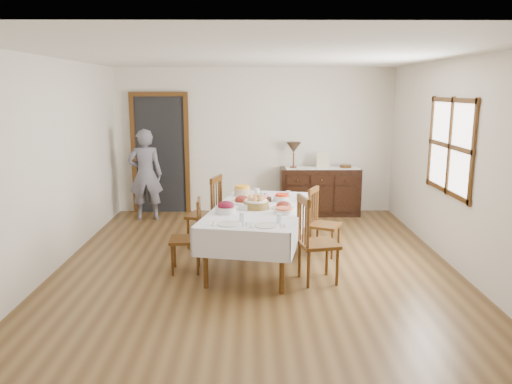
{
  "coord_description": "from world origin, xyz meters",
  "views": [
    {
      "loc": [
        -0.05,
        -6.02,
        2.2
      ],
      "look_at": [
        0.0,
        0.1,
        0.95
      ],
      "focal_mm": 35.0,
      "sensor_mm": 36.0,
      "label": 1
    }
  ],
  "objects_px": {
    "chair_left_far": "(207,211)",
    "chair_right_far": "(322,221)",
    "person": "(145,172)",
    "table_lamp": "(294,148)",
    "chair_left_near": "(189,235)",
    "chair_right_near": "(314,239)",
    "dining_table": "(259,214)",
    "sideboard": "(320,191)"
  },
  "relations": [
    {
      "from": "chair_left_far",
      "to": "table_lamp",
      "type": "height_order",
      "value": "table_lamp"
    },
    {
      "from": "chair_left_near",
      "to": "person",
      "type": "relative_size",
      "value": 0.54
    },
    {
      "from": "person",
      "to": "chair_right_far",
      "type": "bearing_deg",
      "value": 135.74
    },
    {
      "from": "chair_left_far",
      "to": "sideboard",
      "type": "xyz_separation_m",
      "value": [
        1.85,
        1.89,
        -0.1
      ]
    },
    {
      "from": "chair_left_far",
      "to": "chair_right_near",
      "type": "relative_size",
      "value": 1.01
    },
    {
      "from": "person",
      "to": "sideboard",
      "type": "bearing_deg",
      "value": 176.01
    },
    {
      "from": "table_lamp",
      "to": "dining_table",
      "type": "bearing_deg",
      "value": -104.11
    },
    {
      "from": "chair_right_near",
      "to": "sideboard",
      "type": "relative_size",
      "value": 0.73
    },
    {
      "from": "table_lamp",
      "to": "chair_right_far",
      "type": "bearing_deg",
      "value": -84.66
    },
    {
      "from": "dining_table",
      "to": "table_lamp",
      "type": "bearing_deg",
      "value": 87.38
    },
    {
      "from": "chair_right_near",
      "to": "chair_right_far",
      "type": "relative_size",
      "value": 1.12
    },
    {
      "from": "chair_right_near",
      "to": "sideboard",
      "type": "distance_m",
      "value": 3.26
    },
    {
      "from": "dining_table",
      "to": "chair_right_far",
      "type": "height_order",
      "value": "chair_right_far"
    },
    {
      "from": "person",
      "to": "table_lamp",
      "type": "bearing_deg",
      "value": 177.2
    },
    {
      "from": "chair_left_near",
      "to": "sideboard",
      "type": "bearing_deg",
      "value": 141.85
    },
    {
      "from": "chair_right_far",
      "to": "chair_left_near",
      "type": "bearing_deg",
      "value": 136.9
    },
    {
      "from": "chair_right_near",
      "to": "chair_right_far",
      "type": "distance_m",
      "value": 1.04
    },
    {
      "from": "chair_right_near",
      "to": "person",
      "type": "bearing_deg",
      "value": 29.64
    },
    {
      "from": "chair_left_near",
      "to": "chair_left_far",
      "type": "height_order",
      "value": "chair_left_far"
    },
    {
      "from": "chair_right_near",
      "to": "chair_right_far",
      "type": "height_order",
      "value": "chair_right_near"
    },
    {
      "from": "sideboard",
      "to": "chair_left_near",
      "type": "bearing_deg",
      "value": -124.77
    },
    {
      "from": "chair_right_far",
      "to": "chair_left_far",
      "type": "bearing_deg",
      "value": 104.7
    },
    {
      "from": "dining_table",
      "to": "person",
      "type": "xyz_separation_m",
      "value": [
        -1.91,
        2.28,
        0.18
      ]
    },
    {
      "from": "chair_left_near",
      "to": "chair_left_far",
      "type": "relative_size",
      "value": 0.88
    },
    {
      "from": "sideboard",
      "to": "table_lamp",
      "type": "xyz_separation_m",
      "value": [
        -0.48,
        0.01,
        0.78
      ]
    },
    {
      "from": "person",
      "to": "table_lamp",
      "type": "height_order",
      "value": "person"
    },
    {
      "from": "chair_left_far",
      "to": "chair_right_far",
      "type": "height_order",
      "value": "chair_left_far"
    },
    {
      "from": "dining_table",
      "to": "chair_right_near",
      "type": "height_order",
      "value": "chair_right_near"
    },
    {
      "from": "person",
      "to": "table_lamp",
      "type": "xyz_separation_m",
      "value": [
        2.56,
        0.31,
        0.36
      ]
    },
    {
      "from": "chair_right_near",
      "to": "sideboard",
      "type": "xyz_separation_m",
      "value": [
        0.5,
        3.22,
        -0.09
      ]
    },
    {
      "from": "chair_right_far",
      "to": "sideboard",
      "type": "relative_size",
      "value": 0.65
    },
    {
      "from": "dining_table",
      "to": "chair_right_near",
      "type": "distance_m",
      "value": 0.91
    },
    {
      "from": "chair_left_near",
      "to": "person",
      "type": "bearing_deg",
      "value": -160.98
    },
    {
      "from": "chair_right_near",
      "to": "person",
      "type": "height_order",
      "value": "person"
    },
    {
      "from": "person",
      "to": "chair_right_near",
      "type": "bearing_deg",
      "value": 121.29
    },
    {
      "from": "dining_table",
      "to": "chair_left_near",
      "type": "height_order",
      "value": "chair_left_near"
    },
    {
      "from": "chair_left_near",
      "to": "table_lamp",
      "type": "height_order",
      "value": "table_lamp"
    },
    {
      "from": "chair_left_near",
      "to": "sideboard",
      "type": "distance_m",
      "value": 3.48
    },
    {
      "from": "chair_right_far",
      "to": "table_lamp",
      "type": "relative_size",
      "value": 1.99
    },
    {
      "from": "chair_right_far",
      "to": "person",
      "type": "bearing_deg",
      "value": 81.6
    },
    {
      "from": "dining_table",
      "to": "chair_right_far",
      "type": "distance_m",
      "value": 0.96
    },
    {
      "from": "dining_table",
      "to": "chair_right_far",
      "type": "xyz_separation_m",
      "value": [
        0.86,
        0.38,
        -0.19
      ]
    }
  ]
}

